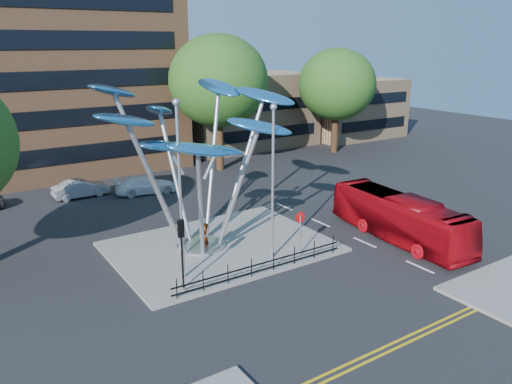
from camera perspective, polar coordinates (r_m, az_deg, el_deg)
ground at (r=24.90m, az=4.92°, el=-10.42°), size 120.00×120.00×0.00m
traffic_island at (r=28.89m, az=-4.06°, el=-6.24°), size 12.00×9.00×0.15m
double_yellow_near at (r=21.19m, az=15.40°, el=-16.30°), size 40.00×0.12×0.01m
double_yellow_far at (r=21.03m, az=16.04°, el=-16.63°), size 40.00×0.12×0.01m
low_building_near at (r=56.40m, az=-1.07°, el=9.30°), size 15.00×8.00×8.00m
low_building_far at (r=63.54m, az=10.81°, el=9.41°), size 12.00×8.00×7.00m
tree_right at (r=45.08m, az=-4.32°, el=12.53°), size 8.80×8.80×12.11m
tree_far at (r=53.36m, az=9.23°, el=12.02°), size 8.00×8.00×10.81m
leaf_sculpture at (r=27.08m, az=-7.06°, el=7.13°), size 12.72×9.54×9.51m
street_lamp_left at (r=23.57m, az=-8.75°, el=1.84°), size 0.36×0.36×8.80m
street_lamp_right at (r=25.63m, az=1.94°, el=2.64°), size 0.36×0.36×8.30m
traffic_light_island at (r=23.37m, az=-8.53°, el=-5.38°), size 0.28×0.18×3.42m
no_entry_sign_island at (r=27.11m, az=5.06°, el=-3.89°), size 0.60×0.10×2.45m
pedestrian_railing_front at (r=25.35m, az=0.76°, el=-8.44°), size 10.00×0.06×1.00m
red_bus at (r=30.74m, az=16.05°, el=-2.83°), size 3.18×10.07×2.76m
pedestrian at (r=27.80m, az=-5.86°, el=-5.21°), size 0.72×0.71×1.67m
parked_car_mid at (r=40.09m, az=-19.39°, el=0.38°), size 4.18×1.55×1.37m
parked_car_right at (r=39.74m, az=-12.49°, el=0.79°), size 4.84×2.58×1.33m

